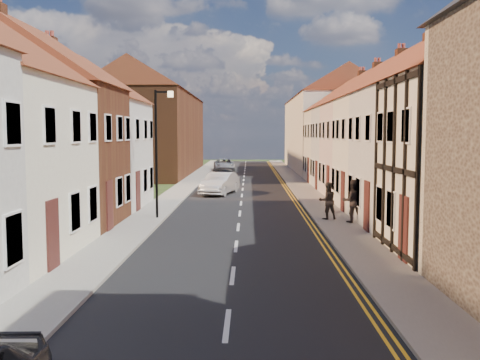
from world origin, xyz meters
TOP-DOWN VIEW (x-y plane):
  - road at (0.00, 30.00)m, footprint 7.00×90.00m
  - pavement_left at (-4.40, 30.00)m, footprint 1.80×90.00m
  - pavement_right at (4.40, 30.00)m, footprint 1.80×90.00m
  - cottage_r_white_near at (9.30, 18.10)m, footprint 8.30×6.00m
  - cottage_r_cream_mid at (9.30, 23.50)m, footprint 8.30×5.20m
  - cottage_r_pink at (9.30, 28.90)m, footprint 8.30×6.00m
  - cottage_r_white_far at (9.30, 34.30)m, footprint 8.30×5.20m
  - cottage_r_cream_far at (9.30, 39.70)m, footprint 8.30×6.00m
  - cottage_l_brick_mid at (-9.30, 18.05)m, footprint 8.30×5.70m
  - cottage_l_pink at (-9.30, 23.85)m, footprint 8.30×6.30m
  - block_right_far at (9.30, 55.00)m, footprint 8.30×24.20m
  - block_left_far at (-9.30, 50.00)m, footprint 8.30×24.20m
  - lamppost at (-3.81, 20.00)m, footprint 0.88×0.15m
  - car_mid at (-1.50, 30.77)m, footprint 2.64×4.76m
  - car_distant at (-2.29, 54.10)m, footprint 2.64×5.02m
  - pedestrian_right at (4.12, 19.62)m, footprint 0.96×0.82m
  - pedestrian_right_b at (5.10, 18.74)m, footprint 0.98×0.79m

SIDE VIEW (x-z plane):
  - road at x=0.00m, z-range 0.00..0.02m
  - pavement_left at x=-4.40m, z-range 0.00..0.12m
  - pavement_right at x=4.40m, z-range 0.00..0.12m
  - car_distant at x=-2.29m, z-range 0.00..1.35m
  - car_mid at x=-1.50m, z-range 0.00..1.49m
  - pedestrian_right at x=4.12m, z-range 0.12..1.84m
  - pedestrian_right_b at x=5.10m, z-range 0.12..2.04m
  - lamppost at x=-3.81m, z-range 0.54..6.54m
  - cottage_l_pink at x=-9.30m, z-range -0.03..8.77m
  - cottage_r_white_near at x=9.30m, z-range -0.03..8.97m
  - cottage_r_pink at x=9.30m, z-range -0.03..8.97m
  - cottage_r_cream_far at x=9.30m, z-range -0.03..8.97m
  - cottage_r_cream_mid at x=9.30m, z-range -0.02..8.98m
  - cottage_r_white_far at x=9.30m, z-range -0.02..8.98m
  - cottage_l_brick_mid at x=-9.30m, z-range -0.02..9.08m
  - block_right_far at x=9.30m, z-range 0.04..10.54m
  - block_left_far at x=-9.30m, z-range 0.04..10.54m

